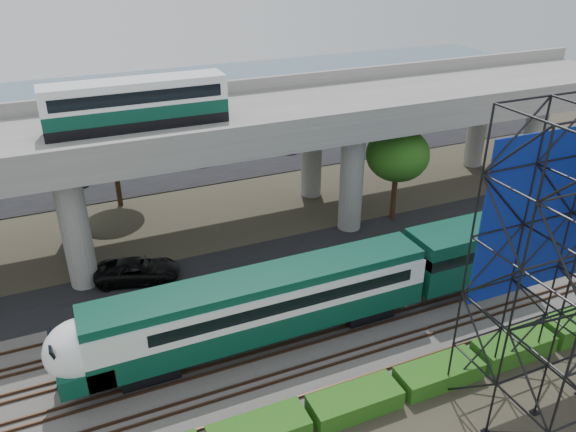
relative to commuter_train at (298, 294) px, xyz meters
name	(u,v)px	position (x,y,z in m)	size (l,w,h in m)	color
ground	(300,360)	(-0.80, -2.00, -2.88)	(140.00, 140.00, 0.00)	#474233
ballast_bed	(285,337)	(-0.80, 0.00, -2.78)	(90.00, 12.00, 0.20)	slate
service_road	(238,266)	(-0.80, 8.50, -2.84)	(90.00, 5.00, 0.08)	black
parking_lot	(165,156)	(-0.80, 32.00, -2.84)	(90.00, 18.00, 0.08)	black
harbor_water	(130,104)	(-0.80, 54.00, -2.87)	(140.00, 40.00, 0.03)	#456471
rail_tracks	(285,335)	(-0.80, 0.00, -2.60)	(90.00, 9.52, 0.16)	#472D1E
commuter_train	(298,294)	(0.00, 0.00, 0.00)	(29.30, 3.06, 4.30)	black
overpass	(203,132)	(-1.15, 14.00, 5.33)	(80.00, 12.00, 12.40)	#9E9B93
hedge_strip	(355,401)	(0.21, -6.30, -2.32)	(34.60, 1.80, 1.20)	#215212
trees	(146,175)	(-5.47, 14.17, 2.69)	(40.94, 16.94, 7.69)	#382314
suv	(138,270)	(-7.48, 9.45, -2.04)	(2.54, 5.51, 1.53)	black
parked_cars	(173,151)	(0.04, 31.64, -2.20)	(35.16, 9.71, 1.31)	beige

